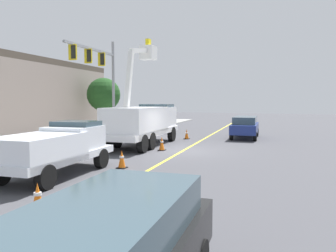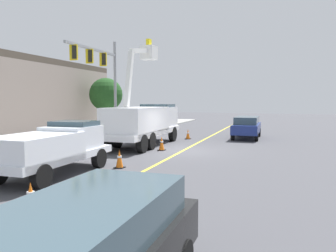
# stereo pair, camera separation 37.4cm
# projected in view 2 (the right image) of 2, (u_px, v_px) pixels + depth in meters

# --- Properties ---
(ground) EXTENTS (120.00, 120.00, 0.00)m
(ground) POSITION_uv_depth(u_px,v_px,m) (183.00, 151.00, 19.25)
(ground) COLOR #47474C
(sidewalk_far_side) EXTENTS (60.08, 8.96, 0.12)m
(sidewalk_far_side) POSITION_uv_depth(u_px,v_px,m) (63.00, 144.00, 21.90)
(sidewalk_far_side) COLOR #9E9E99
(sidewalk_far_side) RESTS_ON ground
(lane_centre_stripe) EXTENTS (49.81, 4.64, 0.01)m
(lane_centre_stripe) POSITION_uv_depth(u_px,v_px,m) (183.00, 151.00, 19.25)
(lane_centre_stripe) COLOR yellow
(lane_centre_stripe) RESTS_ON ground
(utility_bucket_truck) EXTENTS (8.39, 3.22, 6.99)m
(utility_bucket_truck) POSITION_uv_depth(u_px,v_px,m) (144.00, 121.00, 21.47)
(utility_bucket_truck) COLOR white
(utility_bucket_truck) RESTS_ON ground
(service_pickup_truck) EXTENTS (5.77, 2.59, 2.06)m
(service_pickup_truck) POSITION_uv_depth(u_px,v_px,m) (53.00, 147.00, 12.80)
(service_pickup_truck) COLOR white
(service_pickup_truck) RESTS_ON ground
(passing_minivan) EXTENTS (4.95, 2.32, 1.69)m
(passing_minivan) POSITION_uv_depth(u_px,v_px,m) (247.00, 126.00, 25.56)
(passing_minivan) COLOR navy
(passing_minivan) RESTS_ON ground
(traffic_cone_leading) EXTENTS (0.40, 0.40, 0.78)m
(traffic_cone_leading) POSITION_uv_depth(u_px,v_px,m) (31.00, 197.00, 8.69)
(traffic_cone_leading) COLOR black
(traffic_cone_leading) RESTS_ON ground
(traffic_cone_mid_front) EXTENTS (0.40, 0.40, 0.80)m
(traffic_cone_mid_front) POSITION_uv_depth(u_px,v_px,m) (119.00, 159.00, 14.26)
(traffic_cone_mid_front) COLOR black
(traffic_cone_mid_front) RESTS_ON ground
(traffic_cone_mid_rear) EXTENTS (0.40, 0.40, 0.83)m
(traffic_cone_mid_rear) POSITION_uv_depth(u_px,v_px,m) (162.00, 144.00, 19.32)
(traffic_cone_mid_rear) COLOR black
(traffic_cone_mid_rear) RESTS_ON ground
(traffic_cone_trailing) EXTENTS (0.40, 0.40, 0.76)m
(traffic_cone_trailing) POSITION_uv_depth(u_px,v_px,m) (188.00, 134.00, 25.07)
(traffic_cone_trailing) COLOR black
(traffic_cone_trailing) RESTS_ON ground
(traffic_signal_mast) EXTENTS (6.67, 0.91, 7.66)m
(traffic_signal_mast) POSITION_uv_depth(u_px,v_px,m) (102.00, 70.00, 24.48)
(traffic_signal_mast) COLOR gray
(traffic_signal_mast) RESTS_ON ground
(street_tree_right) EXTENTS (3.04, 3.04, 5.02)m
(street_tree_right) POSITION_uv_depth(u_px,v_px,m) (106.00, 95.00, 29.98)
(street_tree_right) COLOR brown
(street_tree_right) RESTS_ON ground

